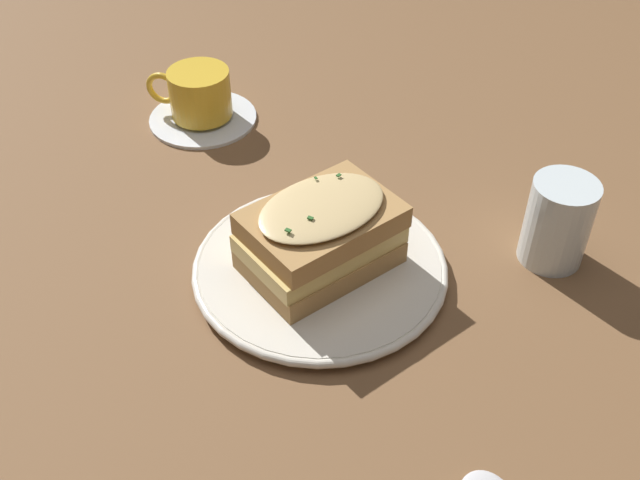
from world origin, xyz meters
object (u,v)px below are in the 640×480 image
at_px(dinner_plate, 320,268).
at_px(water_glass, 558,222).
at_px(teacup_with_saucer, 200,100).
at_px(sandwich, 321,235).

height_order(dinner_plate, water_glass, water_glass).
bearing_deg(teacup_with_saucer, sandwich, 132.02).
height_order(dinner_plate, sandwich, sandwich).
bearing_deg(sandwich, water_glass, 153.64).
relative_size(sandwich, water_glass, 1.66).
distance_m(dinner_plate, teacup_with_saucer, 0.32).
bearing_deg(teacup_with_saucer, water_glass, 160.10).
xyz_separation_m(sandwich, teacup_with_saucer, (-0.03, -0.32, -0.02)).
bearing_deg(dinner_plate, water_glass, 153.87).
distance_m(teacup_with_saucer, water_glass, 0.46).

